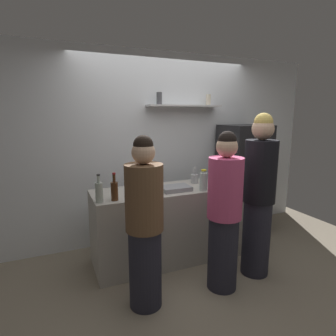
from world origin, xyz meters
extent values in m
plane|color=gray|center=(0.00, 0.00, 0.00)|extent=(5.28, 5.28, 0.00)
cube|color=white|center=(0.00, 1.25, 1.30)|extent=(4.80, 0.10, 2.60)
cube|color=silver|center=(0.25, 1.09, 1.88)|extent=(1.07, 0.22, 0.02)
cylinder|color=#4C4C51|center=(-0.12, 1.09, 1.97)|extent=(0.07, 0.07, 0.16)
cylinder|color=beige|center=(0.63, 1.09, 1.97)|extent=(0.07, 0.07, 0.15)
cube|color=black|center=(1.11, 0.85, 0.81)|extent=(0.62, 0.57, 1.61)
cylinder|color=#99999E|center=(1.28, 0.54, 0.89)|extent=(0.02, 0.02, 0.45)
cube|color=#B7B2A8|center=(-0.23, 0.53, 0.45)|extent=(1.79, 0.64, 0.89)
cube|color=gray|center=(-0.18, 0.42, 0.92)|extent=(0.34, 0.24, 0.05)
cylinder|color=#B2B2B7|center=(0.19, 0.65, 0.95)|extent=(0.09, 0.09, 0.11)
cylinder|color=silver|center=(0.19, 0.65, 1.01)|extent=(0.02, 0.01, 0.16)
cylinder|color=silver|center=(0.20, 0.64, 1.02)|extent=(0.02, 0.05, 0.18)
cylinder|color=silver|center=(0.17, 0.64, 1.01)|extent=(0.02, 0.03, 0.16)
cylinder|color=silver|center=(0.17, 0.66, 1.02)|extent=(0.03, 0.03, 0.17)
cylinder|color=silver|center=(0.19, 0.65, 1.02)|extent=(0.04, 0.01, 0.18)
cylinder|color=silver|center=(0.18, 0.67, 1.01)|extent=(0.03, 0.02, 0.17)
cylinder|color=silver|center=(0.20, 0.65, 1.01)|extent=(0.02, 0.03, 0.16)
cylinder|color=silver|center=(0.20, 0.64, 1.02)|extent=(0.04, 0.03, 0.18)
cylinder|color=#472814|center=(-0.92, 0.32, 0.99)|extent=(0.07, 0.07, 0.19)
cylinder|color=#472814|center=(-0.92, 0.32, 1.13)|extent=(0.03, 0.03, 0.08)
cylinder|color=maroon|center=(-0.92, 0.32, 1.18)|extent=(0.03, 0.03, 0.02)
cylinder|color=#B2BFB2|center=(-1.07, 0.32, 1.00)|extent=(0.08, 0.08, 0.20)
cylinder|color=#B2BFB2|center=(-1.07, 0.32, 1.13)|extent=(0.03, 0.03, 0.07)
cylinder|color=#333333|center=(-1.07, 0.32, 1.18)|extent=(0.03, 0.03, 0.02)
cylinder|color=silver|center=(0.11, 0.29, 1.00)|extent=(0.09, 0.09, 0.21)
cylinder|color=silver|center=(0.11, 0.29, 1.11)|extent=(0.05, 0.05, 0.02)
cylinder|color=yellow|center=(0.11, 0.29, 1.13)|extent=(0.06, 0.06, 0.02)
cylinder|color=#262633|center=(-0.77, -0.19, 0.38)|extent=(0.30, 0.30, 0.75)
cylinder|color=brown|center=(-0.77, -0.19, 1.05)|extent=(0.34, 0.34, 0.60)
sphere|color=#D8AD8C|center=(-0.77, -0.19, 1.45)|extent=(0.20, 0.20, 0.20)
sphere|color=black|center=(-0.77, -0.19, 1.51)|extent=(0.17, 0.17, 0.17)
cylinder|color=#262633|center=(0.04, -0.24, 0.38)|extent=(0.30, 0.30, 0.76)
cylinder|color=#D14C7F|center=(0.04, -0.24, 1.06)|extent=(0.34, 0.34, 0.60)
sphere|color=#D8AD8C|center=(0.04, -0.24, 1.46)|extent=(0.21, 0.21, 0.21)
sphere|color=black|center=(0.04, -0.24, 1.53)|extent=(0.17, 0.17, 0.17)
cylinder|color=#262633|center=(0.54, -0.16, 0.42)|extent=(0.30, 0.30, 0.84)
cylinder|color=black|center=(0.54, -0.16, 1.17)|extent=(0.34, 0.34, 0.66)
sphere|color=#D8AD8C|center=(0.54, -0.16, 1.62)|extent=(0.23, 0.23, 0.23)
sphere|color=#D8B759|center=(0.54, -0.16, 1.68)|extent=(0.19, 0.19, 0.19)
camera|label=1|loc=(-1.50, -2.43, 1.77)|focal=29.87mm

